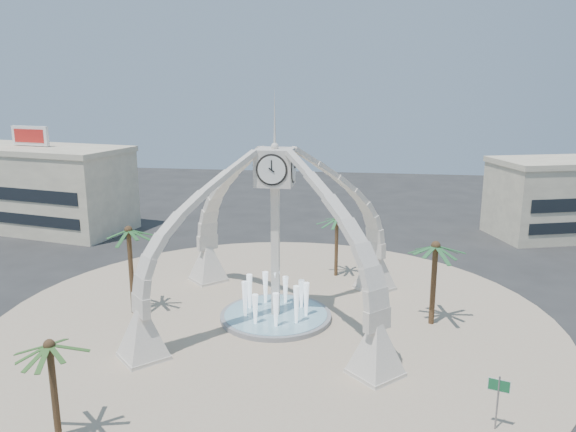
# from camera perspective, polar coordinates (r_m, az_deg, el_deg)

# --- Properties ---
(ground) EXTENTS (140.00, 140.00, 0.00)m
(ground) POSITION_cam_1_polar(r_m,az_deg,el_deg) (41.16, -1.25, -10.42)
(ground) COLOR #282828
(ground) RESTS_ON ground
(plaza) EXTENTS (40.00, 40.00, 0.06)m
(plaza) POSITION_cam_1_polar(r_m,az_deg,el_deg) (41.15, -1.25, -10.38)
(plaza) COLOR tan
(plaza) RESTS_ON ground
(clock_tower) EXTENTS (17.94, 17.94, 16.30)m
(clock_tower) POSITION_cam_1_polar(r_m,az_deg,el_deg) (39.01, -1.30, -1.65)
(clock_tower) COLOR silver
(clock_tower) RESTS_ON ground
(fountain) EXTENTS (8.00, 8.00, 3.62)m
(fountain) POSITION_cam_1_polar(r_m,az_deg,el_deg) (41.04, -1.25, -10.05)
(fountain) COLOR gray
(fountain) RESTS_ON ground
(building_nw) EXTENTS (23.75, 13.73, 11.90)m
(building_nw) POSITION_cam_1_polar(r_m,az_deg,el_deg) (71.47, -24.26, 2.67)
(building_nw) COLOR beige
(building_nw) RESTS_ON ground
(palm_east) EXTENTS (4.48, 4.48, 6.52)m
(palm_east) POSITION_cam_1_polar(r_m,az_deg,el_deg) (39.69, 14.78, -3.05)
(palm_east) COLOR brown
(palm_east) RESTS_ON ground
(palm_west) EXTENTS (4.35, 4.35, 7.05)m
(palm_west) POSITION_cam_1_polar(r_m,az_deg,el_deg) (41.71, -15.90, -1.52)
(palm_west) COLOR brown
(palm_west) RESTS_ON ground
(palm_north) EXTENTS (4.05, 4.05, 5.84)m
(palm_north) POSITION_cam_1_polar(r_m,az_deg,el_deg) (48.55, 4.99, -0.35)
(palm_north) COLOR brown
(palm_north) RESTS_ON ground
(palm_south) EXTENTS (3.96, 3.96, 5.65)m
(palm_south) POSITION_cam_1_polar(r_m,az_deg,el_deg) (28.21, -23.09, -12.11)
(palm_south) COLOR brown
(palm_south) RESTS_ON ground
(street_sign) EXTENTS (1.01, 0.35, 2.87)m
(street_sign) POSITION_cam_1_polar(r_m,az_deg,el_deg) (30.10, 20.59, -16.40)
(street_sign) COLOR slate
(street_sign) RESTS_ON ground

